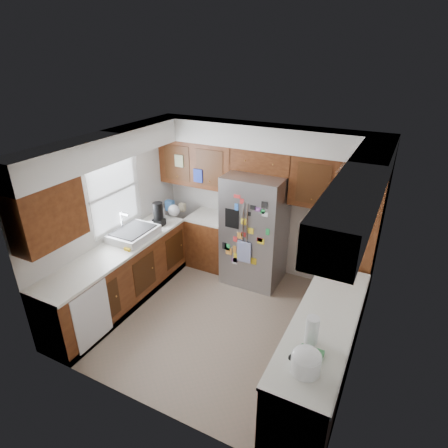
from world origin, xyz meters
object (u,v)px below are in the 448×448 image
(fridge, at_px, (255,230))
(rice_cooker, at_px, (306,361))
(paper_towel, at_px, (312,330))
(pantry, at_px, (354,242))

(fridge, bearing_deg, rice_cooker, -58.44)
(fridge, distance_m, paper_towel, 2.52)
(paper_towel, bearing_deg, pantry, 88.53)
(paper_towel, bearing_deg, rice_cooker, -82.39)
(pantry, distance_m, rice_cooker, 2.39)
(rice_cooker, bearing_deg, pantry, 89.99)
(fridge, xyz_separation_m, rice_cooker, (1.50, -2.44, 0.14))
(pantry, xyz_separation_m, rice_cooker, (-0.00, -2.39, -0.03))
(pantry, height_order, paper_towel, pantry)
(fridge, bearing_deg, pantry, -2.06)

